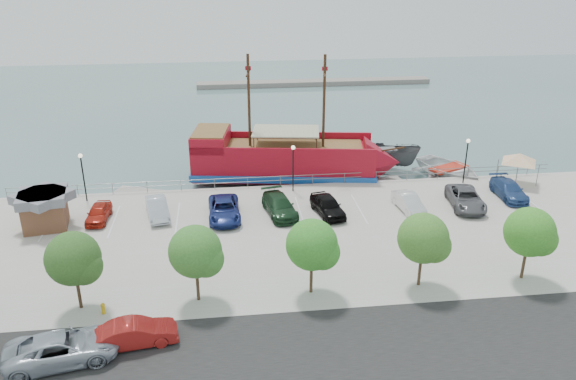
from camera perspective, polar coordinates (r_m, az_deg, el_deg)
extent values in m
plane|color=#47696B|center=(45.12, 1.57, -4.43)|extent=(160.00, 160.00, 0.00)
cube|color=black|center=(31.33, 6.02, -16.12)|extent=(100.00, 8.00, 0.04)
cube|color=#9F9E96|center=(36.08, 3.94, -10.20)|extent=(100.00, 4.00, 0.05)
cylinder|color=slate|center=(51.38, 0.33, 1.45)|extent=(50.00, 0.06, 0.06)
cylinder|color=slate|center=(51.52, 0.33, 1.04)|extent=(50.00, 0.06, 0.06)
cube|color=gray|center=(98.14, 2.70, 10.84)|extent=(40.00, 3.00, 0.80)
cube|color=maroon|center=(54.83, -0.44, 2.97)|extent=(17.96, 8.04, 2.82)
cube|color=#174DA3|center=(55.15, -0.44, 2.07)|extent=(18.33, 8.41, 0.65)
cone|color=maroon|center=(55.27, 9.49, 2.82)|extent=(4.23, 5.67, 5.20)
cube|color=maroon|center=(54.88, -7.84, 5.16)|extent=(4.05, 5.85, 1.52)
cube|color=brown|center=(54.65, -7.88, 5.97)|extent=(3.77, 5.39, 0.13)
cube|color=brown|center=(54.34, 0.13, 4.42)|extent=(14.65, 6.89, 0.16)
cube|color=maroon|center=(56.73, -0.33, 5.56)|extent=(17.15, 2.90, 0.76)
cube|color=maroon|center=(51.79, -0.57, 3.86)|extent=(17.15, 2.90, 0.76)
cylinder|color=#382111|center=(53.12, 3.68, 8.87)|extent=(0.30, 0.30, 8.88)
cylinder|color=#382111|center=(53.38, -3.99, 8.93)|extent=(0.30, 0.30, 8.88)
cylinder|color=#382111|center=(52.54, 3.75, 11.73)|extent=(0.65, 3.23, 0.15)
cylinder|color=#382111|center=(52.80, -4.07, 11.78)|extent=(0.65, 3.23, 0.15)
cube|color=#BDB794|center=(53.87, -0.22, 6.01)|extent=(6.84, 5.04, 0.13)
cylinder|color=#382111|center=(54.95, 10.36, 4.07)|extent=(2.69, 0.59, 0.64)
imported|color=#4A4C4F|center=(58.95, 10.01, 3.28)|extent=(7.13, 5.49, 2.61)
imported|color=white|center=(58.07, 15.98, 1.86)|extent=(7.91, 8.94, 1.53)
cube|color=gray|center=(53.45, -13.97, -0.43)|extent=(6.69, 4.20, 0.37)
cube|color=gray|center=(54.76, 8.26, 0.61)|extent=(6.92, 2.83, 0.38)
cube|color=gray|center=(57.79, 17.14, 0.99)|extent=(6.44, 3.70, 0.35)
cube|color=brown|center=(47.42, -23.43, -2.18)|extent=(3.52, 3.52, 2.26)
cube|color=slate|center=(46.90, -23.69, -0.64)|extent=(3.99, 3.99, 0.72)
cylinder|color=slate|center=(56.06, 20.48, 1.93)|extent=(0.08, 0.08, 2.10)
cylinder|color=slate|center=(57.70, 22.33, 2.23)|extent=(0.08, 0.08, 2.10)
cylinder|color=slate|center=(54.39, 22.17, 1.05)|extent=(0.08, 0.08, 2.10)
cylinder|color=slate|center=(56.08, 24.03, 1.38)|extent=(0.08, 0.08, 2.10)
pyramid|color=silver|center=(55.45, 22.54, 3.45)|extent=(4.90, 4.90, 0.86)
imported|color=#97A2AE|center=(32.39, -21.95, -14.69)|extent=(6.15, 3.74, 1.59)
imported|color=maroon|center=(32.37, -15.20, -13.86)|extent=(4.61, 2.19, 1.46)
cylinder|color=gold|center=(35.54, -18.25, -11.46)|extent=(0.24, 0.24, 0.60)
sphere|color=gold|center=(35.36, -18.31, -11.03)|extent=(0.26, 0.26, 0.26)
cylinder|color=black|center=(50.85, -20.03, 1.05)|extent=(0.12, 0.12, 4.00)
sphere|color=#FFF2CC|center=(50.16, -20.35, 3.28)|extent=(0.36, 0.36, 0.36)
cylinder|color=black|center=(49.80, 0.52, 2.04)|extent=(0.12, 0.12, 4.00)
sphere|color=#FFF2CC|center=(49.09, 0.53, 4.33)|extent=(0.36, 0.36, 0.36)
cylinder|color=black|center=(54.13, 17.59, 2.67)|extent=(0.12, 0.12, 4.00)
sphere|color=#FFF2CC|center=(53.48, 17.85, 4.78)|extent=(0.36, 0.36, 0.36)
cylinder|color=#473321|center=(36.11, -20.48, -9.71)|extent=(0.20, 0.20, 2.20)
sphere|color=#294E1D|center=(34.98, -21.00, -6.51)|extent=(3.20, 3.20, 3.20)
sphere|color=#294E1D|center=(34.77, -20.05, -7.31)|extent=(2.20, 2.20, 2.20)
cylinder|color=#473321|center=(35.04, -9.17, -9.46)|extent=(0.20, 0.20, 2.20)
sphere|color=#316525|center=(33.88, -9.41, -6.17)|extent=(3.20, 3.20, 3.20)
sphere|color=#316525|center=(33.78, -8.36, -6.96)|extent=(2.20, 2.20, 2.20)
cylinder|color=#473321|center=(35.34, 2.37, -8.85)|extent=(0.20, 0.20, 2.20)
sphere|color=#2E7422|center=(34.20, 2.43, -5.56)|extent=(3.20, 3.20, 3.20)
sphere|color=#2E7422|center=(34.22, 3.50, -6.33)|extent=(2.20, 2.20, 2.20)
cylinder|color=#473321|center=(37.00, 13.24, -7.94)|extent=(0.20, 0.20, 2.20)
sphere|color=#386825|center=(35.91, 13.57, -4.77)|extent=(3.20, 3.20, 3.20)
sphere|color=#386825|center=(36.05, 14.57, -5.48)|extent=(2.20, 2.20, 2.20)
cylinder|color=#473321|center=(39.83, 22.83, -6.90)|extent=(0.20, 0.20, 2.20)
sphere|color=#337621|center=(38.82, 23.34, -3.93)|extent=(3.20, 3.20, 3.20)
sphere|color=#337621|center=(39.06, 24.22, -4.58)|extent=(2.20, 2.20, 2.20)
imported|color=#AB2012|center=(47.20, -18.69, -2.20)|extent=(1.77, 3.96, 1.32)
imported|color=silver|center=(46.53, -13.14, -1.81)|extent=(2.46, 4.71, 1.48)
imported|color=navy|center=(45.38, -6.50, -1.96)|extent=(2.60, 5.43, 1.50)
imported|color=#16351D|center=(45.72, -0.87, -1.61)|extent=(2.99, 5.48, 1.51)
imported|color=black|center=(45.81, 4.05, -1.58)|extent=(2.69, 4.84, 1.56)
imported|color=silver|center=(47.51, 12.16, -1.25)|extent=(1.90, 4.34, 1.39)
imported|color=#58585D|center=(49.40, 17.60, -0.82)|extent=(3.27, 5.73, 1.51)
imported|color=navy|center=(52.58, 21.53, 0.02)|extent=(2.16, 4.97, 1.42)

